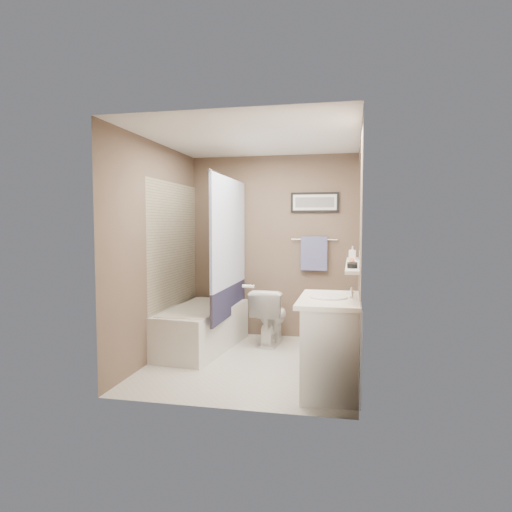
% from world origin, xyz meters
% --- Properties ---
extents(ground, '(2.50, 2.50, 0.00)m').
position_xyz_m(ground, '(0.00, 0.00, 0.00)').
color(ground, beige).
rests_on(ground, ground).
extents(ceiling, '(2.20, 2.50, 0.04)m').
position_xyz_m(ceiling, '(0.00, 0.00, 2.38)').
color(ceiling, white).
rests_on(ceiling, wall_back).
extents(wall_back, '(2.20, 0.04, 2.40)m').
position_xyz_m(wall_back, '(0.00, 1.23, 1.20)').
color(wall_back, brown).
rests_on(wall_back, ground).
extents(wall_front, '(2.20, 0.04, 2.40)m').
position_xyz_m(wall_front, '(0.00, -1.23, 1.20)').
color(wall_front, brown).
rests_on(wall_front, ground).
extents(wall_left, '(0.04, 2.50, 2.40)m').
position_xyz_m(wall_left, '(-1.08, 0.00, 1.20)').
color(wall_left, brown).
rests_on(wall_left, ground).
extents(wall_right, '(0.04, 2.50, 2.40)m').
position_xyz_m(wall_right, '(1.08, 0.00, 1.20)').
color(wall_right, brown).
rests_on(wall_right, ground).
extents(tile_surround, '(0.02, 1.55, 2.00)m').
position_xyz_m(tile_surround, '(-1.09, 0.50, 1.00)').
color(tile_surround, tan).
rests_on(tile_surround, wall_left).
extents(curtain_rod, '(0.02, 1.55, 0.02)m').
position_xyz_m(curtain_rod, '(-0.40, 0.50, 2.05)').
color(curtain_rod, silver).
rests_on(curtain_rod, wall_left).
extents(curtain_upper, '(0.03, 1.45, 1.28)m').
position_xyz_m(curtain_upper, '(-0.40, 0.50, 1.40)').
color(curtain_upper, white).
rests_on(curtain_upper, curtain_rod).
extents(curtain_lower, '(0.03, 1.45, 0.36)m').
position_xyz_m(curtain_lower, '(-0.40, 0.50, 0.58)').
color(curtain_lower, '#23213F').
rests_on(curtain_lower, curtain_rod).
extents(mirror, '(0.02, 1.60, 1.00)m').
position_xyz_m(mirror, '(1.09, -0.15, 1.62)').
color(mirror, silver).
rests_on(mirror, wall_right).
extents(shelf, '(0.12, 1.60, 0.03)m').
position_xyz_m(shelf, '(1.04, -0.15, 1.10)').
color(shelf, silver).
rests_on(shelf, wall_right).
extents(towel_bar, '(0.60, 0.02, 0.02)m').
position_xyz_m(towel_bar, '(0.55, 1.22, 1.30)').
color(towel_bar, silver).
rests_on(towel_bar, wall_back).
extents(towel, '(0.34, 0.05, 0.44)m').
position_xyz_m(towel, '(0.55, 1.20, 1.12)').
color(towel, '#7D80B6').
rests_on(towel, towel_bar).
extents(art_frame, '(0.62, 0.02, 0.26)m').
position_xyz_m(art_frame, '(0.55, 1.23, 1.78)').
color(art_frame, black).
rests_on(art_frame, wall_back).
extents(art_mat, '(0.56, 0.00, 0.20)m').
position_xyz_m(art_mat, '(0.55, 1.22, 1.78)').
color(art_mat, white).
rests_on(art_mat, art_frame).
extents(art_image, '(0.50, 0.00, 0.13)m').
position_xyz_m(art_image, '(0.55, 1.22, 1.78)').
color(art_image, '#595959').
rests_on(art_image, art_mat).
extents(door, '(0.80, 0.02, 2.00)m').
position_xyz_m(door, '(0.55, -1.24, 1.00)').
color(door, silver).
rests_on(door, wall_front).
extents(door_handle, '(0.10, 0.02, 0.02)m').
position_xyz_m(door_handle, '(0.22, -1.19, 1.00)').
color(door_handle, silver).
rests_on(door_handle, door).
extents(bathtub, '(0.87, 1.57, 0.50)m').
position_xyz_m(bathtub, '(-0.75, 0.42, 0.25)').
color(bathtub, silver).
rests_on(bathtub, ground).
extents(tub_rim, '(0.56, 1.36, 0.02)m').
position_xyz_m(tub_rim, '(-0.75, 0.42, 0.50)').
color(tub_rim, silver).
rests_on(tub_rim, bathtub).
extents(toilet, '(0.43, 0.71, 0.70)m').
position_xyz_m(toilet, '(0.04, 0.84, 0.35)').
color(toilet, white).
rests_on(toilet, ground).
extents(vanity, '(0.55, 0.92, 0.80)m').
position_xyz_m(vanity, '(0.85, -0.63, 0.40)').
color(vanity, white).
rests_on(vanity, ground).
extents(countertop, '(0.54, 0.96, 0.04)m').
position_xyz_m(countertop, '(0.84, -0.63, 0.82)').
color(countertop, white).
rests_on(countertop, vanity).
extents(sink_basin, '(0.34, 0.34, 0.01)m').
position_xyz_m(sink_basin, '(0.83, -0.63, 0.85)').
color(sink_basin, white).
rests_on(sink_basin, countertop).
extents(faucet_spout, '(0.02, 0.02, 0.10)m').
position_xyz_m(faucet_spout, '(1.03, -0.63, 0.89)').
color(faucet_spout, silver).
rests_on(faucet_spout, countertop).
extents(faucet_knob, '(0.05, 0.05, 0.05)m').
position_xyz_m(faucet_knob, '(1.03, -0.53, 0.87)').
color(faucet_knob, white).
rests_on(faucet_knob, countertop).
extents(candle_bowl_near, '(0.09, 0.09, 0.04)m').
position_xyz_m(candle_bowl_near, '(1.04, -0.68, 1.14)').
color(candle_bowl_near, black).
rests_on(candle_bowl_near, shelf).
extents(candle_bowl_far, '(0.09, 0.09, 0.04)m').
position_xyz_m(candle_bowl_far, '(1.04, -0.54, 1.14)').
color(candle_bowl_far, black).
rests_on(candle_bowl_far, shelf).
extents(hair_brush_front, '(0.06, 0.22, 0.04)m').
position_xyz_m(hair_brush_front, '(1.04, -0.23, 1.14)').
color(hair_brush_front, '#C14E1B').
rests_on(hair_brush_front, shelf).
extents(hair_brush_back, '(0.05, 0.22, 0.04)m').
position_xyz_m(hair_brush_back, '(1.04, -0.09, 1.14)').
color(hair_brush_back, '#C84A1C').
rests_on(hair_brush_back, shelf).
extents(pink_comb, '(0.05, 0.16, 0.01)m').
position_xyz_m(pink_comb, '(1.04, -0.01, 1.12)').
color(pink_comb, pink).
rests_on(pink_comb, shelf).
extents(glass_jar, '(0.08, 0.08, 0.10)m').
position_xyz_m(glass_jar, '(1.04, 0.44, 1.17)').
color(glass_jar, silver).
rests_on(glass_jar, shelf).
extents(soap_bottle, '(0.07, 0.07, 0.15)m').
position_xyz_m(soap_bottle, '(1.04, 0.23, 1.19)').
color(soap_bottle, '#999999').
rests_on(soap_bottle, shelf).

